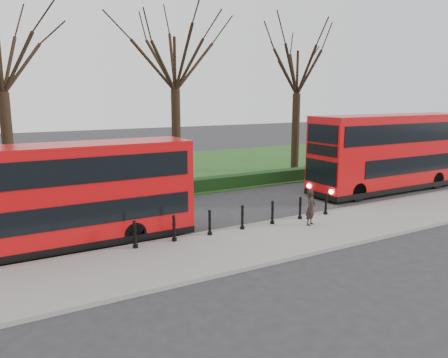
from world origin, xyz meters
TOP-DOWN VIEW (x-y plane):
  - ground at (0.00, 0.00)m, footprint 120.00×120.00m
  - pavement at (0.00, -3.00)m, footprint 60.00×4.00m
  - kerb at (0.00, -1.00)m, footprint 60.00×0.25m
  - grass_verge at (0.00, 15.00)m, footprint 60.00×18.00m
  - hedge at (0.00, 6.80)m, footprint 60.00×0.90m
  - yellow_line_outer at (0.00, -0.70)m, footprint 60.00×0.10m
  - yellow_line_inner at (0.00, -0.50)m, footprint 60.00×0.10m
  - tree_left at (-8.00, 10.00)m, footprint 6.92×6.92m
  - tree_mid at (2.00, 10.00)m, footprint 7.18×7.18m
  - tree_right at (12.00, 10.00)m, footprint 6.91×6.91m
  - bollard_row at (-0.01, -1.35)m, footprint 9.60×0.15m
  - bus_lead at (-6.92, 0.45)m, footprint 9.96×2.29m
  - bus_rear at (12.57, 1.34)m, footprint 11.62×2.67m
  - pedestrian at (2.91, -2.33)m, footprint 0.68×0.59m

SIDE VIEW (x-z plane):
  - ground at x=0.00m, z-range 0.00..0.00m
  - yellow_line_outer at x=0.00m, z-range 0.00..0.01m
  - yellow_line_inner at x=0.00m, z-range 0.00..0.01m
  - grass_verge at x=0.00m, z-range 0.00..0.06m
  - pavement at x=0.00m, z-range 0.00..0.15m
  - kerb at x=0.00m, z-range -0.01..0.15m
  - hedge at x=0.00m, z-range 0.00..0.80m
  - bollard_row at x=-0.01m, z-range 0.15..1.15m
  - pedestrian at x=2.91m, z-range 0.15..1.74m
  - bus_lead at x=-6.92m, z-range 0.02..3.98m
  - bus_rear at x=12.57m, z-range 0.02..4.64m
  - tree_right at x=12.00m, z-range 2.44..13.24m
  - tree_left at x=-8.00m, z-range 2.45..13.27m
  - tree_mid at x=2.00m, z-range 2.54..13.75m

